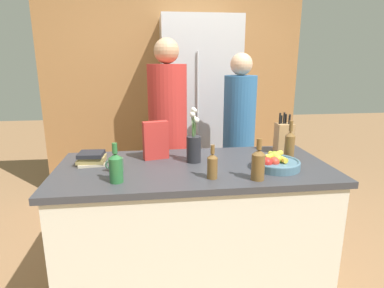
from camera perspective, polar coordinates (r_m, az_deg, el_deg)
ground_plane at (r=2.55m, az=0.32°, el=-23.62°), size 14.00×14.00×0.00m
kitchen_island at (r=2.29m, az=0.34°, el=-14.65°), size 1.78×0.82×0.91m
back_wall_wood at (r=3.85m, az=-3.35°, el=10.52°), size 2.98×0.12×2.60m
refrigerator at (r=3.55m, az=1.23°, el=5.42°), size 0.80×0.62×2.01m
fruit_bowl at (r=2.11m, az=14.60°, el=-3.24°), size 0.30×0.30×0.11m
knife_block at (r=2.47m, az=16.01°, el=1.12°), size 0.12×0.10×0.30m
flower_vase at (r=2.15m, az=0.31°, el=-0.10°), size 0.10×0.10×0.37m
cereal_box at (r=2.23m, az=-6.46°, el=0.65°), size 0.18×0.10×0.26m
coffee_mug at (r=2.04m, az=-13.26°, el=-3.63°), size 0.11×0.08×0.09m
book_stack at (r=2.22m, az=-17.40°, el=-2.46°), size 0.19×0.16×0.08m
bottle_oil at (r=2.29m, az=16.96°, el=-0.14°), size 0.07×0.07×0.28m
bottle_vinegar at (r=1.88m, az=11.68°, el=-3.45°), size 0.08×0.08×0.24m
bottle_wine at (r=1.87m, az=3.64°, el=-3.80°), size 0.06×0.06×0.20m
bottle_water at (r=1.85m, az=-13.39°, el=-3.99°), size 0.08×0.08×0.23m
person_at_sink at (r=2.74m, az=-4.29°, el=2.30°), size 0.32×0.32×1.75m
person_in_blue at (r=2.94m, az=8.32°, el=1.90°), size 0.29×0.29×1.64m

